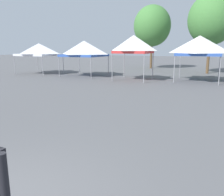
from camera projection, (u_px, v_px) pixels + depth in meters
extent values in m
cylinder|color=#9E9EA3|center=(15.00, 64.00, 23.10)|extent=(0.06, 0.06, 2.01)
cylinder|color=#9E9EA3|center=(43.00, 65.00, 21.83)|extent=(0.06, 0.06, 2.01)
cylinder|color=#9E9EA3|center=(38.00, 62.00, 26.15)|extent=(0.06, 0.06, 2.01)
cylinder|color=#9E9EA3|center=(63.00, 63.00, 24.88)|extent=(0.06, 0.06, 2.01)
pyramid|color=white|center=(39.00, 48.00, 23.67)|extent=(3.78, 3.78, 1.03)
cube|color=white|center=(39.00, 55.00, 23.80)|extent=(3.74, 3.74, 0.20)
cylinder|color=#9E9EA3|center=(59.00, 66.00, 21.28)|extent=(0.06, 0.06, 2.01)
cylinder|color=#9E9EA3|center=(91.00, 67.00, 19.88)|extent=(0.06, 0.06, 2.01)
cylinder|color=#9E9EA3|center=(79.00, 64.00, 24.24)|extent=(0.06, 0.06, 2.01)
cylinder|color=#9E9EA3|center=(108.00, 65.00, 22.84)|extent=(0.06, 0.06, 2.01)
pyramid|color=white|center=(84.00, 48.00, 21.72)|extent=(3.59, 3.59, 1.23)
cube|color=#3359B2|center=(84.00, 55.00, 21.87)|extent=(3.55, 3.55, 0.20)
cylinder|color=#9E9EA3|center=(112.00, 66.00, 18.54)|extent=(0.06, 0.06, 2.37)
cylinder|color=#9E9EA3|center=(144.00, 67.00, 17.49)|extent=(0.06, 0.06, 2.37)
cylinder|color=#9E9EA3|center=(124.00, 64.00, 20.86)|extent=(0.06, 0.06, 2.37)
cylinder|color=#9E9EA3|center=(153.00, 65.00, 19.82)|extent=(0.06, 0.06, 2.37)
pyramid|color=white|center=(134.00, 43.00, 18.80)|extent=(2.84, 2.84, 1.23)
cube|color=red|center=(133.00, 52.00, 18.95)|extent=(2.82, 2.82, 0.20)
cylinder|color=#9E9EA3|center=(174.00, 68.00, 17.73)|extent=(0.06, 0.06, 2.21)
cylinder|color=#9E9EA3|center=(220.00, 70.00, 16.50)|extent=(0.06, 0.06, 2.21)
cylinder|color=#9E9EA3|center=(180.00, 65.00, 20.55)|extent=(0.06, 0.06, 2.21)
cylinder|color=#9E9EA3|center=(219.00, 66.00, 19.32)|extent=(0.06, 0.06, 2.21)
pyramid|color=white|center=(200.00, 44.00, 18.15)|extent=(3.46, 3.46, 1.33)
cube|color=#3359B2|center=(199.00, 54.00, 18.31)|extent=(3.43, 3.43, 0.20)
cylinder|color=black|center=(3.00, 177.00, 2.61)|extent=(0.11, 0.11, 0.56)
cylinder|color=brown|center=(208.00, 56.00, 23.88)|extent=(0.28, 0.28, 3.52)
ellipsoid|color=#47843D|center=(212.00, 19.00, 23.12)|extent=(4.56, 4.56, 5.01)
cylinder|color=brown|center=(151.00, 55.00, 29.80)|extent=(0.28, 0.28, 3.42)
ellipsoid|color=#47843D|center=(152.00, 26.00, 29.05)|extent=(4.55, 4.55, 5.00)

